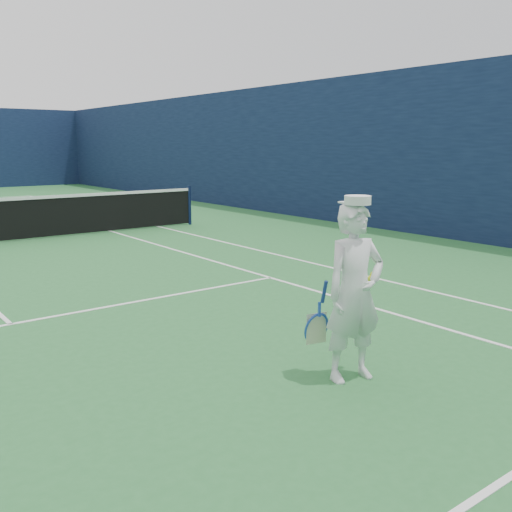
{
  "coord_description": "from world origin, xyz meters",
  "views": [
    {
      "loc": [
        -1.68,
        -13.59,
        2.19
      ],
      "look_at": [
        2.14,
        -8.6,
        0.95
      ],
      "focal_mm": 40.0,
      "sensor_mm": 36.0,
      "label": 1
    }
  ],
  "objects": [
    {
      "name": "tennis_player",
      "position": [
        2.14,
        -10.1,
        0.85
      ],
      "size": [
        0.75,
        0.58,
        1.74
      ],
      "rotation": [
        0.0,
        0.0,
        -0.19
      ],
      "color": "white",
      "rests_on": "ground"
    }
  ]
}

